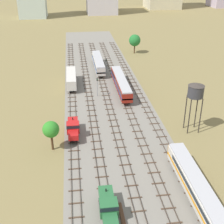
{
  "coord_description": "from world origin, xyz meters",
  "views": [
    {
      "loc": [
        -8.67,
        -21.0,
        34.97
      ],
      "look_at": [
        0.0,
        45.05,
        1.5
      ],
      "focal_mm": 49.18,
      "sensor_mm": 36.0,
      "label": 1
    }
  ],
  "objects_px": {
    "diesel_railcar_centre_left_farther": "(98,62)",
    "freight_boxcar_far_left_far": "(71,78)",
    "water_tower": "(196,91)",
    "signal_post_near": "(97,85)",
    "signal_post_nearest": "(106,63)",
    "diesel_railcar_centre_right_near": "(195,184)",
    "passenger_coach_centre_midfar": "(121,83)",
    "shunter_loco_left_nearest": "(108,207)",
    "shunter_loco_far_left_mid": "(73,128)"
  },
  "relations": [
    {
      "from": "diesel_railcar_centre_right_near",
      "to": "diesel_railcar_centre_left_farther",
      "type": "distance_m",
      "value": 66.75
    },
    {
      "from": "diesel_railcar_centre_right_near",
      "to": "shunter_loco_far_left_mid",
      "type": "height_order",
      "value": "diesel_railcar_centre_right_near"
    },
    {
      "from": "freight_boxcar_far_left_far",
      "to": "signal_post_nearest",
      "type": "height_order",
      "value": "signal_post_nearest"
    },
    {
      "from": "freight_boxcar_far_left_far",
      "to": "water_tower",
      "type": "distance_m",
      "value": 41.36
    },
    {
      "from": "diesel_railcar_centre_right_near",
      "to": "freight_boxcar_far_left_far",
      "type": "height_order",
      "value": "diesel_railcar_centre_right_near"
    },
    {
      "from": "freight_boxcar_far_left_far",
      "to": "diesel_railcar_centre_left_farther",
      "type": "bearing_deg",
      "value": 55.79
    },
    {
      "from": "shunter_loco_far_left_mid",
      "to": "freight_boxcar_far_left_far",
      "type": "xyz_separation_m",
      "value": [
        0.01,
        29.98,
        0.44
      ]
    },
    {
      "from": "diesel_railcar_centre_left_farther",
      "to": "shunter_loco_far_left_mid",
      "type": "bearing_deg",
      "value": -102.22
    },
    {
      "from": "passenger_coach_centre_midfar",
      "to": "diesel_railcar_centre_left_farther",
      "type": "distance_m",
      "value": 20.79
    },
    {
      "from": "freight_boxcar_far_left_far",
      "to": "signal_post_nearest",
      "type": "relative_size",
      "value": 2.79
    },
    {
      "from": "shunter_loco_far_left_mid",
      "to": "signal_post_nearest",
      "type": "height_order",
      "value": "signal_post_nearest"
    },
    {
      "from": "diesel_railcar_centre_right_near",
      "to": "water_tower",
      "type": "xyz_separation_m",
      "value": [
        7.43,
        21.08,
        6.93
      ]
    },
    {
      "from": "passenger_coach_centre_midfar",
      "to": "shunter_loco_left_nearest",
      "type": "bearing_deg",
      "value": -101.16
    },
    {
      "from": "freight_boxcar_far_left_far",
      "to": "diesel_railcar_centre_left_farther",
      "type": "height_order",
      "value": "diesel_railcar_centre_left_farther"
    },
    {
      "from": "diesel_railcar_centre_right_near",
      "to": "shunter_loco_far_left_mid",
      "type": "distance_m",
      "value": 29.17
    },
    {
      "from": "water_tower",
      "to": "signal_post_nearest",
      "type": "relative_size",
      "value": 2.26
    },
    {
      "from": "diesel_railcar_centre_left_farther",
      "to": "signal_post_near",
      "type": "bearing_deg",
      "value": -95.92
    },
    {
      "from": "diesel_railcar_centre_right_near",
      "to": "signal_post_nearest",
      "type": "xyz_separation_m",
      "value": [
        -7.15,
        62.58,
        0.61
      ]
    },
    {
      "from": "diesel_railcar_centre_right_near",
      "to": "shunter_loco_far_left_mid",
      "type": "bearing_deg",
      "value": 130.82
    },
    {
      "from": "signal_post_nearest",
      "to": "signal_post_near",
      "type": "distance_m",
      "value": 20.09
    },
    {
      "from": "passenger_coach_centre_midfar",
      "to": "freight_boxcar_far_left_far",
      "type": "distance_m",
      "value": 15.59
    },
    {
      "from": "signal_post_nearest",
      "to": "diesel_railcar_centre_right_near",
      "type": "bearing_deg",
      "value": -83.48
    },
    {
      "from": "diesel_railcar_centre_left_farther",
      "to": "diesel_railcar_centre_right_near",
      "type": "bearing_deg",
      "value": -81.79
    },
    {
      "from": "signal_post_nearest",
      "to": "diesel_railcar_centre_left_farther",
      "type": "bearing_deg",
      "value": 124.42
    },
    {
      "from": "shunter_loco_far_left_mid",
      "to": "diesel_railcar_centre_left_farther",
      "type": "distance_m",
      "value": 45.02
    },
    {
      "from": "diesel_railcar_centre_right_near",
      "to": "diesel_railcar_centre_left_farther",
      "type": "xyz_separation_m",
      "value": [
        -9.53,
        66.06,
        0.0
      ]
    },
    {
      "from": "shunter_loco_left_nearest",
      "to": "passenger_coach_centre_midfar",
      "type": "xyz_separation_m",
      "value": [
        9.53,
        48.34,
        0.6
      ]
    },
    {
      "from": "diesel_railcar_centre_right_near",
      "to": "passenger_coach_centre_midfar",
      "type": "relative_size",
      "value": 0.93
    },
    {
      "from": "diesel_railcar_centre_left_farther",
      "to": "freight_boxcar_far_left_far",
      "type": "bearing_deg",
      "value": -124.21
    },
    {
      "from": "water_tower",
      "to": "signal_post_near",
      "type": "distance_m",
      "value": 29.9
    },
    {
      "from": "diesel_railcar_centre_left_farther",
      "to": "signal_post_near",
      "type": "relative_size",
      "value": 3.73
    },
    {
      "from": "water_tower",
      "to": "signal_post_near",
      "type": "relative_size",
      "value": 2.06
    },
    {
      "from": "shunter_loco_far_left_mid",
      "to": "passenger_coach_centre_midfar",
      "type": "bearing_deg",
      "value": 58.96
    },
    {
      "from": "signal_post_nearest",
      "to": "passenger_coach_centre_midfar",
      "type": "bearing_deg",
      "value": -81.91
    },
    {
      "from": "shunter_loco_left_nearest",
      "to": "water_tower",
      "type": "bearing_deg",
      "value": 47.36
    },
    {
      "from": "shunter_loco_left_nearest",
      "to": "diesel_railcar_centre_left_farther",
      "type": "xyz_separation_m",
      "value": [
        4.77,
        68.57,
        0.59
      ]
    },
    {
      "from": "passenger_coach_centre_midfar",
      "to": "diesel_railcar_centre_left_farther",
      "type": "bearing_deg",
      "value": 103.25
    },
    {
      "from": "shunter_loco_far_left_mid",
      "to": "signal_post_near",
      "type": "bearing_deg",
      "value": 71.2
    },
    {
      "from": "shunter_loco_left_nearest",
      "to": "freight_boxcar_far_left_far",
      "type": "height_order",
      "value": "freight_boxcar_far_left_far"
    },
    {
      "from": "signal_post_near",
      "to": "water_tower",
      "type": "bearing_deg",
      "value": -48.67
    },
    {
      "from": "diesel_railcar_centre_left_farther",
      "to": "water_tower",
      "type": "xyz_separation_m",
      "value": [
        16.96,
        -44.98,
        6.93
      ]
    },
    {
      "from": "water_tower",
      "to": "signal_post_nearest",
      "type": "height_order",
      "value": "water_tower"
    },
    {
      "from": "shunter_loco_far_left_mid",
      "to": "water_tower",
      "type": "bearing_deg",
      "value": -2.13
    },
    {
      "from": "water_tower",
      "to": "diesel_railcar_centre_right_near",
      "type": "bearing_deg",
      "value": -109.41
    },
    {
      "from": "freight_boxcar_far_left_far",
      "to": "water_tower",
      "type": "bearing_deg",
      "value": -49.46
    },
    {
      "from": "freight_boxcar_far_left_far",
      "to": "signal_post_nearest",
      "type": "distance_m",
      "value": 15.92
    },
    {
      "from": "passenger_coach_centre_midfar",
      "to": "signal_post_near",
      "type": "relative_size",
      "value": 4.0
    },
    {
      "from": "passenger_coach_centre_midfar",
      "to": "signal_post_near",
      "type": "distance_m",
      "value": 7.71
    },
    {
      "from": "diesel_railcar_centre_right_near",
      "to": "signal_post_nearest",
      "type": "bearing_deg",
      "value": 96.52
    },
    {
      "from": "shunter_loco_left_nearest",
      "to": "freight_boxcar_far_left_far",
      "type": "bearing_deg",
      "value": 94.98
    }
  ]
}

